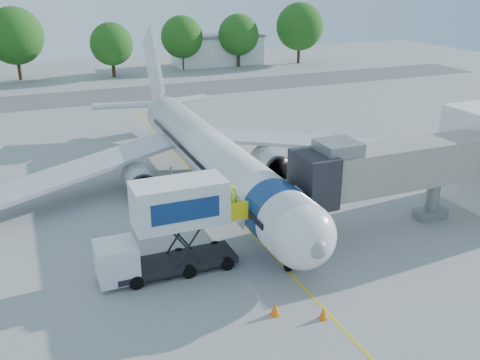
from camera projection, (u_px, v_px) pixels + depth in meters
name	position (u px, v px, depth m)	size (l,w,h in m)	color
ground	(228.00, 208.00, 39.17)	(160.00, 160.00, 0.00)	#999997
guidance_line	(228.00, 208.00, 39.17)	(0.15, 70.00, 0.01)	yellow
taxiway_strip	(120.00, 95.00, 75.33)	(120.00, 10.00, 0.01)	#59595B
aircraft	(209.00, 154.00, 41.65)	(34.17, 37.73, 11.35)	silver
jet_bridge	(383.00, 169.00, 34.41)	(13.90, 3.20, 6.60)	#ACA093
catering_hiloader	(169.00, 229.00, 29.91)	(8.50, 2.44, 5.50)	black
ground_tug	(405.00, 308.00, 26.18)	(3.85, 2.13, 1.50)	silver
safety_cone_a	(275.00, 309.00, 26.87)	(0.47, 0.47, 0.75)	orange
safety_cone_b	(323.00, 313.00, 26.60)	(0.42, 0.42, 0.67)	orange
outbuilding_right	(217.00, 50.00, 99.41)	(16.40, 7.40, 5.30)	silver
tree_c	(14.00, 36.00, 83.12)	(8.89, 8.89, 11.33)	#382314
tree_d	(111.00, 44.00, 86.23)	(6.87, 6.87, 8.75)	#382314
tree_e	(182.00, 37.00, 92.78)	(7.28, 7.28, 9.28)	#382314
tree_f	(238.00, 35.00, 95.80)	(7.31, 7.31, 9.32)	#382314
tree_g	(300.00, 27.00, 98.93)	(8.69, 8.69, 11.07)	#382314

